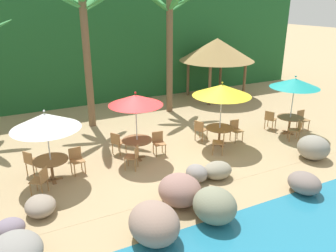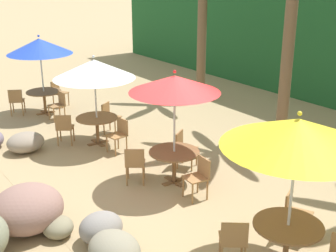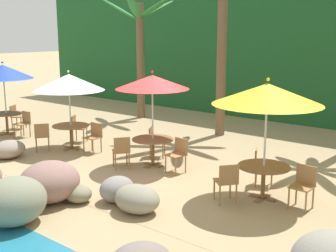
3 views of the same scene
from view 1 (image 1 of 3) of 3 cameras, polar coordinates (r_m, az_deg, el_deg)
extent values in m
plane|color=tan|center=(12.37, -3.29, -5.80)|extent=(120.00, 120.00, 0.00)
cube|color=tan|center=(12.36, -3.30, -5.79)|extent=(18.00, 5.20, 0.01)
cube|color=#1E5628|center=(19.84, -14.21, 12.77)|extent=(28.00, 2.40, 6.00)
ellipsoid|color=gray|center=(11.20, 8.39, -7.41)|extent=(0.97, 0.79, 0.55)
ellipsoid|color=gray|center=(10.32, 3.55, -10.39)|extent=(0.58, 0.55, 0.37)
ellipsoid|color=slate|center=(9.46, -25.22, -15.40)|extent=(0.73, 0.66, 0.47)
ellipsoid|color=gray|center=(10.95, 4.86, -7.95)|extent=(0.67, 0.78, 0.54)
ellipsoid|color=gray|center=(10.00, -20.78, -12.50)|extent=(0.81, 0.95, 0.51)
ellipsoid|color=slate|center=(11.08, 22.07, -8.91)|extent=(0.90, 1.03, 0.63)
ellipsoid|color=gray|center=(13.40, 23.37, -3.35)|extent=(1.13, 1.15, 0.87)
ellipsoid|color=#926B61|center=(9.72, 2.01, -10.75)|extent=(1.21, 1.30, 0.87)
ellipsoid|color=#919262|center=(8.58, -3.30, -16.94)|extent=(0.87, 0.97, 0.53)
ellipsoid|color=gray|center=(8.40, -2.37, -16.10)|extent=(1.20, 1.43, 0.95)
ellipsoid|color=gray|center=(8.50, -24.51, -18.85)|extent=(1.19, 1.34, 0.69)
ellipsoid|color=gray|center=(9.12, 7.89, -13.15)|extent=(1.12, 1.24, 0.91)
cylinder|color=silver|center=(11.22, -19.44, -3.86)|extent=(0.04, 0.04, 2.14)
cone|color=white|center=(10.87, -20.04, 0.81)|extent=(2.11, 2.11, 0.49)
sphere|color=white|center=(10.78, -20.25, 2.41)|extent=(0.07, 0.07, 0.07)
cube|color=brown|center=(11.67, -18.83, -8.59)|extent=(0.60, 0.12, 0.03)
cube|color=brown|center=(11.67, -18.83, -8.59)|extent=(0.12, 0.60, 0.03)
cylinder|color=brown|center=(11.51, -19.03, -7.04)|extent=(0.09, 0.09, 0.71)
cylinder|color=brown|center=(11.36, -19.24, -5.45)|extent=(1.10, 1.10, 0.03)
cylinder|color=#9E7042|center=(11.66, -13.83, -6.90)|extent=(0.04, 0.04, 0.45)
cylinder|color=#9E7042|center=(11.57, -15.50, -7.30)|extent=(0.04, 0.04, 0.45)
cylinder|color=#9E7042|center=(11.97, -14.43, -6.22)|extent=(0.04, 0.04, 0.45)
cylinder|color=#9E7042|center=(11.88, -16.06, -6.60)|extent=(0.04, 0.04, 0.45)
cube|color=#9E7042|center=(11.66, -15.06, -5.70)|extent=(0.47, 0.47, 0.03)
cube|color=#9E7042|center=(11.75, -15.47, -4.48)|extent=(0.42, 0.08, 0.42)
cylinder|color=#9E7042|center=(12.41, -21.50, -6.06)|extent=(0.04, 0.04, 0.45)
cylinder|color=#9E7042|center=(12.15, -20.43, -6.49)|extent=(0.04, 0.04, 0.45)
cylinder|color=#9E7042|center=(12.22, -22.79, -6.66)|extent=(0.04, 0.04, 0.45)
cylinder|color=#9E7042|center=(11.96, -21.74, -7.12)|extent=(0.04, 0.04, 0.45)
cube|color=#9E7042|center=(12.08, -21.76, -5.56)|extent=(0.58, 0.58, 0.03)
cube|color=#9E7042|center=(11.90, -22.63, -5.06)|extent=(0.26, 0.37, 0.42)
cylinder|color=#9E7042|center=(10.88, -22.19, -10.04)|extent=(0.04, 0.04, 0.45)
cylinder|color=#9E7042|center=(11.15, -21.30, -9.15)|extent=(0.04, 0.04, 0.45)
cylinder|color=#9E7042|center=(10.71, -20.51, -10.29)|extent=(0.04, 0.04, 0.45)
cylinder|color=#9E7042|center=(10.98, -19.65, -9.38)|extent=(0.04, 0.04, 0.45)
cube|color=#9E7042|center=(10.82, -21.07, -8.61)|extent=(0.58, 0.58, 0.03)
cube|color=#9E7042|center=(10.63, -20.25, -7.81)|extent=(0.27, 0.37, 0.42)
cylinder|color=silver|center=(12.08, -5.33, -0.45)|extent=(0.04, 0.04, 2.34)
cone|color=red|center=(11.74, -5.50, 4.43)|extent=(1.91, 1.91, 0.35)
sphere|color=red|center=(11.67, -5.55, 5.65)|extent=(0.07, 0.07, 0.07)
cube|color=brown|center=(12.54, -5.16, -5.38)|extent=(0.60, 0.12, 0.03)
cube|color=brown|center=(12.54, -5.16, -5.38)|extent=(0.12, 0.60, 0.03)
cylinder|color=brown|center=(12.39, -5.21, -3.91)|extent=(0.09, 0.09, 0.71)
cylinder|color=brown|center=(12.25, -5.27, -2.39)|extent=(1.10, 1.10, 0.03)
cylinder|color=#9E7042|center=(12.57, -0.44, -4.17)|extent=(0.04, 0.04, 0.45)
cylinder|color=#9E7042|center=(12.47, -1.99, -4.40)|extent=(0.04, 0.04, 0.45)
cylinder|color=#9E7042|center=(12.88, -0.98, -3.54)|extent=(0.04, 0.04, 0.45)
cylinder|color=#9E7042|center=(12.78, -2.49, -3.77)|extent=(0.04, 0.04, 0.45)
cube|color=#9E7042|center=(12.57, -1.49, -2.97)|extent=(0.46, 0.46, 0.03)
cube|color=#9E7042|center=(12.67, -1.79, -1.82)|extent=(0.42, 0.08, 0.42)
cylinder|color=#9E7042|center=(13.16, -8.36, -3.22)|extent=(0.04, 0.04, 0.45)
cylinder|color=#9E7042|center=(12.96, -7.13, -3.56)|extent=(0.04, 0.04, 0.45)
cylinder|color=#9E7042|center=(12.92, -9.36, -3.76)|extent=(0.04, 0.04, 0.45)
cylinder|color=#9E7042|center=(12.70, -8.12, -4.11)|extent=(0.04, 0.04, 0.45)
cube|color=#9E7042|center=(12.84, -8.30, -2.68)|extent=(0.58, 0.58, 0.03)
cube|color=#9E7042|center=(12.62, -8.91, -2.17)|extent=(0.25, 0.37, 0.42)
cylinder|color=#9E7042|center=(11.61, -7.28, -6.56)|extent=(0.04, 0.04, 0.45)
cylinder|color=#9E7042|center=(11.91, -6.81, -5.80)|extent=(0.04, 0.04, 0.45)
cylinder|color=#9E7042|center=(11.52, -5.57, -6.71)|extent=(0.04, 0.04, 0.45)
cylinder|color=#9E7042|center=(11.83, -5.14, -5.93)|extent=(0.04, 0.04, 0.45)
cube|color=#9E7042|center=(11.61, -6.24, -5.19)|extent=(0.59, 0.59, 0.03)
cube|color=#9E7042|center=(11.48, -5.32, -4.39)|extent=(0.27, 0.36, 0.42)
cylinder|color=silver|center=(13.35, 8.85, 1.50)|extent=(0.04, 0.04, 2.36)
cone|color=yellow|center=(13.04, 9.11, 6.00)|extent=(2.26, 2.26, 0.43)
sphere|color=yellow|center=(12.97, 9.19, 7.26)|extent=(0.07, 0.07, 0.07)
cube|color=brown|center=(13.77, 8.59, -3.09)|extent=(0.60, 0.12, 0.03)
cube|color=brown|center=(13.77, 8.59, -3.09)|extent=(0.12, 0.60, 0.03)
cylinder|color=brown|center=(13.63, 8.67, -1.72)|extent=(0.09, 0.09, 0.71)
cylinder|color=brown|center=(13.50, 8.75, -0.33)|extent=(1.10, 1.10, 0.03)
cylinder|color=#9E7042|center=(14.13, 12.50, -1.80)|extent=(0.04, 0.04, 0.45)
cylinder|color=#9E7042|center=(13.92, 11.34, -2.05)|extent=(0.04, 0.04, 0.45)
cylinder|color=#9E7042|center=(14.39, 11.63, -1.32)|extent=(0.04, 0.04, 0.45)
cylinder|color=#9E7042|center=(14.19, 10.48, -1.56)|extent=(0.04, 0.04, 0.45)
cube|color=#9E7042|center=(14.07, 11.56, -0.78)|extent=(0.43, 0.43, 0.03)
cube|color=#9E7042|center=(14.15, 11.13, 0.22)|extent=(0.42, 0.04, 0.42)
cylinder|color=#9E7042|center=(14.30, 5.40, -1.11)|extent=(0.04, 0.04, 0.45)
cylinder|color=#9E7042|center=(14.13, 6.62, -1.43)|extent=(0.04, 0.04, 0.45)
cylinder|color=#9E7042|center=(14.02, 4.62, -1.54)|extent=(0.04, 0.04, 0.45)
cylinder|color=#9E7042|center=(13.85, 5.86, -1.87)|extent=(0.04, 0.04, 0.45)
cube|color=#9E7042|center=(13.99, 5.66, -0.57)|extent=(0.56, 0.56, 0.03)
cube|color=#9E7042|center=(13.76, 5.24, -0.05)|extent=(0.22, 0.39, 0.42)
cylinder|color=#9E7042|center=(12.75, 7.57, -3.99)|extent=(0.04, 0.04, 0.45)
cylinder|color=#9E7042|center=(13.07, 7.69, -3.35)|extent=(0.04, 0.04, 0.45)
cylinder|color=#9E7042|center=(12.74, 9.18, -4.11)|extent=(0.04, 0.04, 0.45)
cylinder|color=#9E7042|center=(13.06, 9.25, -3.47)|extent=(0.04, 0.04, 0.45)
cube|color=#9E7042|center=(12.81, 8.48, -2.75)|extent=(0.59, 0.59, 0.03)
cube|color=#9E7042|center=(12.73, 9.42, -2.01)|extent=(0.29, 0.35, 0.42)
cylinder|color=silver|center=(15.35, 20.18, 2.95)|extent=(0.04, 0.04, 2.34)
cone|color=teal|center=(15.09, 20.68, 6.83)|extent=(2.04, 2.04, 0.38)
sphere|color=teal|center=(15.03, 20.81, 7.83)|extent=(0.07, 0.07, 0.07)
cube|color=brown|center=(15.72, 19.67, -1.06)|extent=(0.60, 0.12, 0.03)
cube|color=brown|center=(15.72, 19.67, -1.06)|extent=(0.12, 0.60, 0.03)
cylinder|color=brown|center=(15.60, 19.83, 0.15)|extent=(0.09, 0.09, 0.71)
cylinder|color=brown|center=(15.48, 19.98, 1.38)|extent=(1.10, 1.10, 0.03)
cylinder|color=#9E7042|center=(16.28, 22.70, 0.06)|extent=(0.04, 0.04, 0.45)
cylinder|color=#9E7042|center=(16.02, 21.87, -0.14)|extent=(0.04, 0.04, 0.45)
cylinder|color=#9E7042|center=(16.49, 21.77, 0.45)|extent=(0.04, 0.04, 0.45)
cylinder|color=#9E7042|center=(16.23, 20.94, 0.25)|extent=(0.04, 0.04, 0.45)
cube|color=#9E7042|center=(16.18, 21.93, 0.95)|extent=(0.43, 0.43, 0.03)
cube|color=#9E7042|center=(16.24, 21.50, 1.81)|extent=(0.42, 0.04, 0.42)
cylinder|color=#9E7042|center=(16.11, 16.54, 0.63)|extent=(0.04, 0.04, 0.45)
cylinder|color=#9E7042|center=(16.00, 17.72, 0.36)|extent=(0.04, 0.04, 0.45)
cylinder|color=#9E7042|center=(15.80, 16.05, 0.29)|extent=(0.04, 0.04, 0.45)
cylinder|color=#9E7042|center=(15.68, 17.25, 0.01)|extent=(0.04, 0.04, 0.45)
cube|color=#9E7042|center=(15.82, 16.98, 1.14)|extent=(0.56, 0.56, 0.03)
cube|color=#9E7042|center=(15.58, 16.78, 1.62)|extent=(0.21, 0.39, 0.42)
cylinder|color=#9E7042|center=(14.67, 19.88, -1.74)|extent=(0.04, 0.04, 0.45)
cylinder|color=#9E7042|center=(14.99, 19.61, -1.22)|extent=(0.04, 0.04, 0.45)
cylinder|color=#9E7042|center=(14.75, 21.23, -1.79)|extent=(0.04, 0.04, 0.45)
cylinder|color=#9E7042|center=(15.08, 20.93, -1.28)|extent=(0.04, 0.04, 0.45)
cube|color=#9E7042|center=(14.79, 20.53, -0.64)|extent=(0.58, 0.58, 0.03)
cube|color=#9E7042|center=(14.77, 21.37, 0.03)|extent=(0.26, 0.37, 0.42)
cylinder|color=brown|center=(15.33, -13.46, 10.38)|extent=(0.32, 0.32, 5.84)
cylinder|color=brown|center=(17.09, 0.27, 11.71)|extent=(0.32, 0.32, 5.70)
ellipsoid|color=#388942|center=(17.36, 2.83, 20.39)|extent=(1.56, 0.50, 0.97)
ellipsoid|color=#388942|center=(17.73, 0.85, 20.43)|extent=(1.23, 1.44, 0.95)
ellipsoid|color=#388942|center=(17.51, -1.79, 20.50)|extent=(0.80, 1.61, 0.89)
ellipsoid|color=#388942|center=(16.32, -2.07, 20.36)|extent=(1.56, 0.76, 0.99)
ellipsoid|color=#388942|center=(16.08, 1.35, 20.45)|extent=(0.57, 1.59, 0.93)
cylinder|color=brown|center=(20.57, 3.40, 8.23)|extent=(0.16, 0.16, 2.20)
cylinder|color=brown|center=(21.83, 8.86, 8.74)|extent=(0.16, 0.16, 2.20)
cylinder|color=brown|center=(18.61, 7.06, 6.79)|extent=(0.16, 0.16, 2.20)
cylinder|color=brown|center=(19.99, 12.79, 7.39)|extent=(0.16, 0.16, 2.20)
cone|color=#9E7F4C|center=(19.91, 8.28, 12.70)|extent=(4.31, 4.31, 1.26)
camera|label=2|loc=(12.42, 39.96, 11.69)|focal=48.71mm
camera|label=3|loc=(11.83, 52.27, 2.90)|focal=47.15mm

